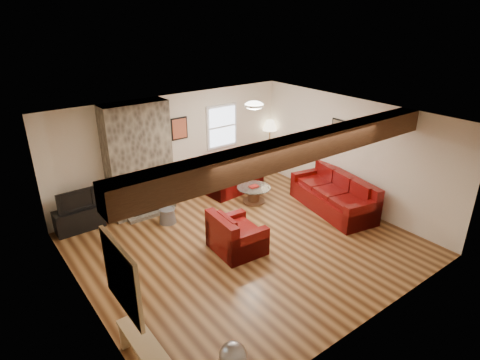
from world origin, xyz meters
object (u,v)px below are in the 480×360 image
object	(u,v)px
television	(76,199)
floor_lamp	(270,128)
sofa_three	(333,193)
coffee_table	(254,194)
loveseat	(232,176)
tv_cabinet	(79,219)
armchair_red	(237,232)

from	to	relation	value
television	floor_lamp	distance (m)	5.24
sofa_three	coffee_table	size ratio (longest dim) A/B	2.69
loveseat	television	xyz separation A→B (m)	(-3.71, 0.30, 0.32)
loveseat	sofa_three	bearing A→B (deg)	-67.24
tv_cabinet	armchair_red	bearing A→B (deg)	-50.07
armchair_red	floor_lamp	size ratio (longest dim) A/B	0.63
loveseat	television	distance (m)	3.74
television	floor_lamp	world-z (taller)	floor_lamp
coffee_table	tv_cabinet	bearing A→B (deg)	162.44
coffee_table	television	world-z (taller)	television
loveseat	armchair_red	world-z (taller)	armchair_red
armchair_red	tv_cabinet	xyz separation A→B (m)	(-2.16, 2.58, -0.15)
television	sofa_three	bearing A→B (deg)	-27.65
coffee_table	tv_cabinet	distance (m)	3.89
loveseat	armchair_red	xyz separation A→B (m)	(-1.55, -2.28, 0.01)
coffee_table	tv_cabinet	xyz separation A→B (m)	(-3.71, 1.17, 0.05)
sofa_three	television	bearing A→B (deg)	-106.25
loveseat	coffee_table	xyz separation A→B (m)	(-0.00, -0.87, -0.19)
loveseat	floor_lamp	xyz separation A→B (m)	(1.50, 0.32, 0.91)
sofa_three	floor_lamp	xyz separation A→B (m)	(0.32, 2.58, 0.88)
television	floor_lamp	xyz separation A→B (m)	(5.21, 0.02, 0.59)
sofa_three	coffee_table	world-z (taller)	sofa_three
tv_cabinet	floor_lamp	distance (m)	5.31
sofa_three	loveseat	bearing A→B (deg)	-141.08
television	coffee_table	bearing A→B (deg)	-17.56
sofa_three	tv_cabinet	size ratio (longest dim) A/B	2.23
sofa_three	loveseat	distance (m)	2.55
armchair_red	floor_lamp	xyz separation A→B (m)	(3.05, 2.60, 0.90)
coffee_table	television	size ratio (longest dim) A/B	1.03
coffee_table	floor_lamp	size ratio (longest dim) A/B	0.53
sofa_three	coffee_table	bearing A→B (deg)	-128.20
tv_cabinet	television	bearing A→B (deg)	0.00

